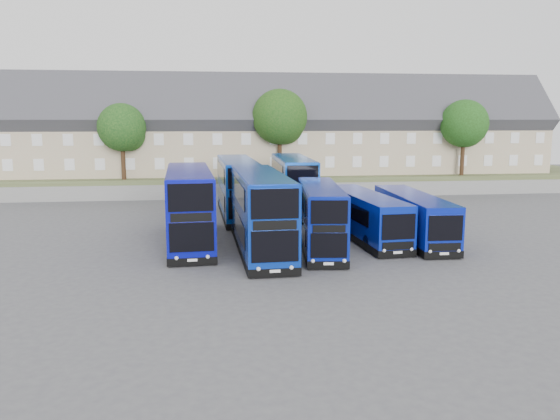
{
  "coord_description": "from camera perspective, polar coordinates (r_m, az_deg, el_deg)",
  "views": [
    {
      "loc": [
        -4.93,
        -31.67,
        8.06
      ],
      "look_at": [
        -0.69,
        3.18,
        2.2
      ],
      "focal_mm": 35.0,
      "sensor_mm": 36.0,
      "label": 1
    }
  ],
  "objects": [
    {
      "name": "dd_front_mid",
      "position": [
        33.37,
        -2.06,
        -0.36
      ],
      "size": [
        3.21,
        12.19,
        4.81
      ],
      "rotation": [
        0.0,
        0.0,
        0.04
      ],
      "color": "#082B9C",
      "rests_on": "ground"
    },
    {
      "name": "coach_east_a",
      "position": [
        37.41,
        8.88,
        -0.72
      ],
      "size": [
        3.19,
        11.41,
        3.08
      ],
      "rotation": [
        0.0,
        0.0,
        0.07
      ],
      "color": "#0820A4",
      "rests_on": "ground"
    },
    {
      "name": "ground",
      "position": [
        33.04,
        1.86,
        -4.64
      ],
      "size": [
        120.0,
        120.0,
        0.0
      ],
      "primitive_type": "plane",
      "color": "#4B4B50",
      "rests_on": "ground"
    },
    {
      "name": "dd_front_left",
      "position": [
        35.99,
        -9.44,
        0.24
      ],
      "size": [
        3.47,
        12.24,
        4.81
      ],
      "rotation": [
        0.0,
        0.0,
        0.06
      ],
      "color": "#080D9F",
      "rests_on": "ground"
    },
    {
      "name": "dd_rear_right",
      "position": [
        47.57,
        1.36,
        2.57
      ],
      "size": [
        2.99,
        12.04,
        4.76
      ],
      "rotation": [
        0.0,
        0.0,
        -0.02
      ],
      "color": "#0940A6",
      "rests_on": "ground"
    },
    {
      "name": "dd_front_right",
      "position": [
        34.0,
        4.24,
        -0.9
      ],
      "size": [
        3.31,
        10.19,
        3.98
      ],
      "rotation": [
        0.0,
        0.0,
        -0.1
      ],
      "color": "#071A90",
      "rests_on": "ground"
    },
    {
      "name": "coach_east_b",
      "position": [
        37.81,
        13.71,
        -0.79
      ],
      "size": [
        2.67,
        11.28,
        3.06
      ],
      "rotation": [
        0.0,
        0.0,
        -0.03
      ],
      "color": "#081AA1",
      "rests_on": "ground"
    },
    {
      "name": "retaining_wall",
      "position": [
        56.36,
        -1.87,
        2.02
      ],
      "size": [
        70.0,
        0.4,
        1.5
      ],
      "primitive_type": "cube",
      "color": "slate",
      "rests_on": "ground"
    },
    {
      "name": "earth_bank",
      "position": [
        66.23,
        -2.64,
        3.35
      ],
      "size": [
        80.0,
        20.0,
        2.0
      ],
      "primitive_type": "cube",
      "color": "#4D512D",
      "rests_on": "ground"
    },
    {
      "name": "tree_east",
      "position": [
        62.89,
        18.76,
        8.37
      ],
      "size": [
        5.12,
        5.12,
        8.16
      ],
      "color": "#382314",
      "rests_on": "earth_bank"
    },
    {
      "name": "tree_west",
      "position": [
        57.47,
        -16.04,
        8.11
      ],
      "size": [
        4.8,
        4.8,
        7.65
      ],
      "color": "#382314",
      "rests_on": "earth_bank"
    },
    {
      "name": "terrace_row",
      "position": [
        62.19,
        0.39,
        8.13
      ],
      "size": [
        60.0,
        10.4,
        11.2
      ],
      "color": "tan",
      "rests_on": "earth_bank"
    },
    {
      "name": "dd_rear_left",
      "position": [
        45.48,
        -4.45,
        2.23
      ],
      "size": [
        3.24,
        12.1,
        4.77
      ],
      "rotation": [
        0.0,
        0.0,
        0.04
      ],
      "color": "#0838A1",
      "rests_on": "ground"
    },
    {
      "name": "tree_far",
      "position": [
        71.83,
        20.72,
        8.61
      ],
      "size": [
        5.44,
        5.44,
        8.67
      ],
      "color": "#382314",
      "rests_on": "earth_bank"
    },
    {
      "name": "tree_mid",
      "position": [
        57.7,
        0.1,
        9.48
      ],
      "size": [
        5.76,
        5.76,
        9.18
      ],
      "color": "#382314",
      "rests_on": "earth_bank"
    }
  ]
}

